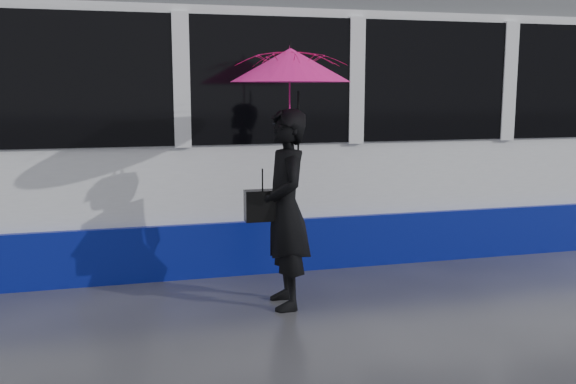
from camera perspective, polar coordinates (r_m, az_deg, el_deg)
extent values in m
plane|color=#29292E|center=(6.46, 4.39, -9.94)|extent=(90.00, 90.00, 0.00)
cube|color=#3F3D38|center=(8.08, 0.21, -5.91)|extent=(34.00, 0.07, 0.02)
cube|color=#3F3D38|center=(9.44, -2.07, -3.72)|extent=(34.00, 0.07, 0.02)
cube|color=white|center=(9.77, 17.28, 5.30)|extent=(24.00, 2.40, 2.95)
cube|color=navy|center=(9.91, 16.95, -1.72)|extent=(24.00, 2.56, 0.62)
cube|color=black|center=(9.75, 17.47, 9.25)|extent=(23.00, 2.48, 1.40)
cube|color=#4E5155|center=(9.81, 17.75, 14.95)|extent=(23.60, 2.20, 0.35)
imported|color=black|center=(6.17, -0.24, -1.56)|extent=(0.47, 0.71, 1.93)
imported|color=#F1148D|center=(6.08, 0.22, 8.38)|extent=(1.07, 1.09, 0.96)
cone|color=#F1148D|center=(6.08, 0.22, 11.22)|extent=(1.15, 1.15, 0.31)
cylinder|color=black|center=(6.09, 0.22, 12.92)|extent=(0.01, 0.01, 0.07)
cylinder|color=black|center=(6.14, 0.92, 5.02)|extent=(0.02, 0.02, 0.84)
cube|color=black|center=(6.13, -2.27, -1.21)|extent=(0.35, 0.16, 0.30)
cylinder|color=black|center=(6.09, -2.29, 1.01)|extent=(0.01, 0.01, 0.18)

